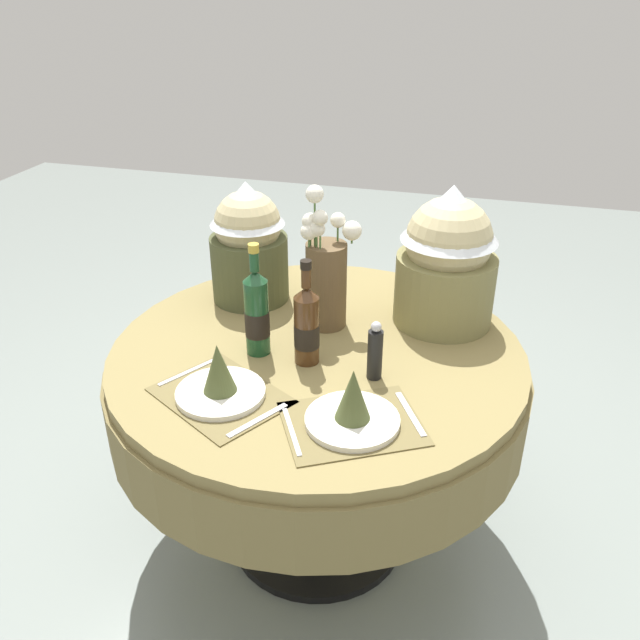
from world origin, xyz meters
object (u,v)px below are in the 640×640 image
at_px(gift_tub_back_left, 248,238).
at_px(gift_tub_back_right, 448,253).
at_px(flower_vase, 326,274).
at_px(wine_bottle_centre, 257,312).
at_px(pepper_mill, 375,352).
at_px(place_setting_right, 353,409).
at_px(dining_table, 317,388).
at_px(place_setting_left, 220,382).
at_px(wine_bottle_left, 307,325).

relative_size(gift_tub_back_left, gift_tub_back_right, 0.91).
bearing_deg(flower_vase, wine_bottle_centre, -124.37).
height_order(wine_bottle_centre, pepper_mill, wine_bottle_centre).
xyz_separation_m(place_setting_right, flower_vase, (-0.20, 0.48, 0.13)).
distance_m(dining_table, gift_tub_back_right, 0.58).
bearing_deg(flower_vase, gift_tub_back_left, 158.22).
xyz_separation_m(dining_table, place_setting_left, (-0.18, -0.31, 0.19)).
height_order(place_setting_right, flower_vase, flower_vase).
xyz_separation_m(dining_table, pepper_mill, (0.20, -0.11, 0.23)).
relative_size(pepper_mill, gift_tub_back_left, 0.43).
distance_m(place_setting_left, place_setting_right, 0.37).
relative_size(place_setting_left, flower_vase, 0.92).
relative_size(flower_vase, wine_bottle_centre, 1.34).
bearing_deg(place_setting_left, pepper_mill, 28.19).
bearing_deg(gift_tub_back_left, place_setting_left, -77.12).
height_order(place_setting_right, wine_bottle_centre, wine_bottle_centre).
relative_size(dining_table, wine_bottle_left, 4.00).
bearing_deg(flower_vase, dining_table, -84.63).
bearing_deg(pepper_mill, place_setting_right, -92.58).
height_order(wine_bottle_left, gift_tub_back_left, gift_tub_back_left).
xyz_separation_m(flower_vase, gift_tub_back_right, (0.35, 0.13, 0.06)).
xyz_separation_m(place_setting_right, wine_bottle_centre, (-0.35, 0.27, 0.09)).
bearing_deg(wine_bottle_left, flower_vase, 91.28).
distance_m(flower_vase, wine_bottle_left, 0.24).
relative_size(dining_table, gift_tub_back_right, 2.82).
distance_m(place_setting_right, wine_bottle_left, 0.33).
xyz_separation_m(pepper_mill, gift_tub_back_right, (0.14, 0.39, 0.16)).
bearing_deg(place_setting_right, gift_tub_back_left, 129.54).
xyz_separation_m(place_setting_left, pepper_mill, (0.38, 0.20, 0.03)).
distance_m(dining_table, gift_tub_back_left, 0.55).
bearing_deg(place_setting_left, gift_tub_back_right, 48.56).
height_order(place_setting_right, pepper_mill, pepper_mill).
xyz_separation_m(place_setting_left, wine_bottle_centre, (0.02, 0.24, 0.09)).
xyz_separation_m(dining_table, wine_bottle_left, (-0.01, -0.08, 0.27)).
xyz_separation_m(wine_bottle_centre, gift_tub_back_left, (-0.15, 0.34, 0.09)).
bearing_deg(wine_bottle_centre, place_setting_left, -94.11).
bearing_deg(wine_bottle_centre, wine_bottle_left, -4.36).
distance_m(place_setting_right, wine_bottle_centre, 0.45).
bearing_deg(place_setting_left, dining_table, 59.89).
xyz_separation_m(flower_vase, wine_bottle_centre, (-0.15, -0.22, -0.04)).
relative_size(pepper_mill, gift_tub_back_right, 0.39).
bearing_deg(wine_bottle_left, place_setting_right, -52.73).
distance_m(pepper_mill, gift_tub_back_right, 0.44).
xyz_separation_m(wine_bottle_left, gift_tub_back_left, (-0.30, 0.35, 0.10)).
xyz_separation_m(flower_vase, gift_tub_back_left, (-0.30, 0.12, 0.04)).
distance_m(place_setting_right, flower_vase, 0.54).
distance_m(dining_table, place_setting_left, 0.41).
height_order(dining_table, flower_vase, flower_vase).
bearing_deg(pepper_mill, wine_bottle_centre, 173.13).
bearing_deg(gift_tub_back_right, flower_vase, -160.28).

